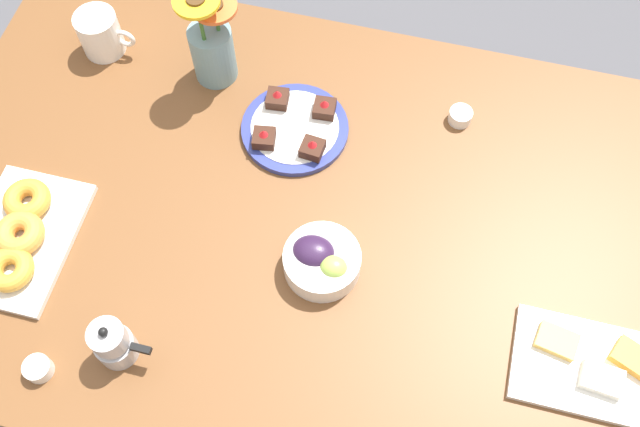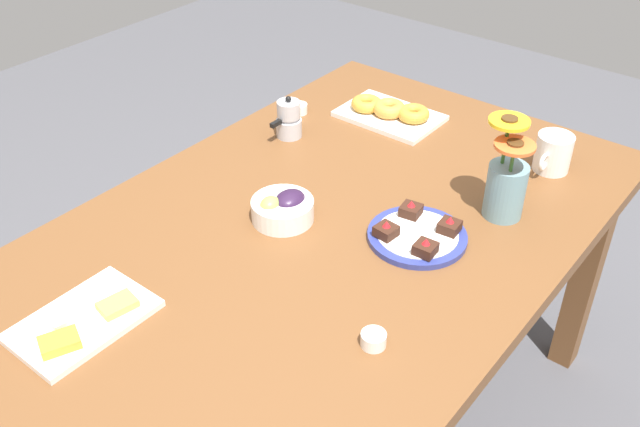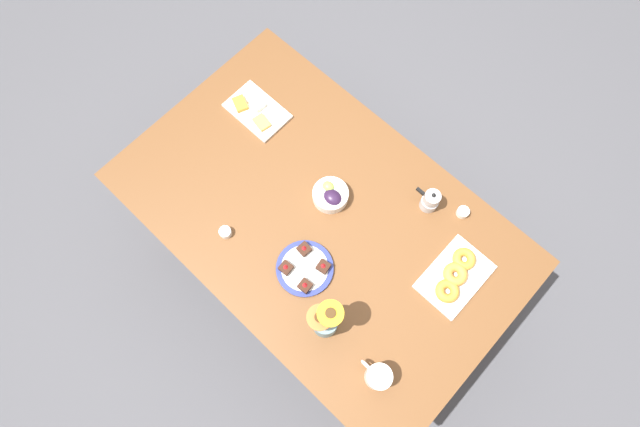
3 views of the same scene
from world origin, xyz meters
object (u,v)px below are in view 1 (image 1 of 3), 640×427
dining_table (320,242)px  jam_cup_berry (460,116)px  jam_cup_honey (38,368)px  dessert_plate (295,128)px  moka_pot (113,343)px  grape_bowl (321,260)px  croissant_platter (20,236)px  coffee_mug (100,33)px  cheese_platter (591,366)px  flower_vase (212,48)px

dining_table → jam_cup_berry: size_ratio=33.33×
jam_cup_berry → jam_cup_honey: bearing=-131.8°
jam_cup_honey → dessert_plate: size_ratio=0.22×
jam_cup_honey → jam_cup_berry: 0.94m
jam_cup_berry → moka_pot: bearing=-128.4°
grape_bowl → moka_pot: size_ratio=1.20×
jam_cup_honey → moka_pot: (0.12, 0.07, 0.03)m
croissant_platter → jam_cup_honey: 0.26m
coffee_mug → grape_bowl: coffee_mug is taller
coffee_mug → dessert_plate: (0.46, -0.11, -0.04)m
cheese_platter → moka_pot: size_ratio=2.18×
dining_table → jam_cup_berry: (0.22, 0.30, 0.10)m
coffee_mug → grape_bowl: 0.70m
coffee_mug → croissant_platter: coffee_mug is taller
flower_vase → dessert_plate: bearing=-27.0°
grape_bowl → cheese_platter: bearing=-8.2°
jam_cup_honey → moka_pot: moka_pot is taller
jam_cup_honey → flower_vase: bearing=81.8°
grape_bowl → flower_vase: (-0.33, 0.38, 0.05)m
coffee_mug → cheese_platter: bearing=-23.0°
coffee_mug → dessert_plate: coffee_mug is taller
coffee_mug → moka_pot: moka_pot is taller
grape_bowl → jam_cup_berry: size_ratio=2.98×
dining_table → croissant_platter: bearing=-162.2°
cheese_platter → croissant_platter: size_ratio=0.93×
jam_cup_honey → jam_cup_berry: (0.62, 0.70, 0.00)m
cheese_platter → croissant_platter: 1.06m
croissant_platter → grape_bowl: bearing=8.6°
coffee_mug → grape_bowl: size_ratio=0.88×
dining_table → dessert_plate: (-0.10, 0.19, 0.10)m
grape_bowl → dessert_plate: 0.31m
croissant_platter → dessert_plate: dessert_plate is taller
cheese_platter → dessert_plate: size_ratio=1.18×
croissant_platter → flower_vase: flower_vase is taller
grape_bowl → moka_pot: moka_pot is taller
dining_table → flower_vase: size_ratio=6.57×
croissant_platter → coffee_mug: bearing=92.8°
flower_vase → croissant_platter: bearing=-116.6°
dessert_plate → croissant_platter: bearing=-140.0°
jam_cup_berry → grape_bowl: bearing=-116.9°
cheese_platter → jam_cup_berry: 0.55m
grape_bowl → croissant_platter: bearing=-171.4°
croissant_platter → jam_cup_berry: (0.76, 0.47, -0.00)m
jam_cup_berry → dining_table: bearing=-126.4°
cheese_platter → jam_cup_berry: (-0.30, 0.46, 0.00)m
jam_cup_honey → coffee_mug: bearing=102.8°
coffee_mug → flower_vase: flower_vase is taller
moka_pot → jam_cup_honey: bearing=-151.5°
jam_cup_honey → flower_vase: 0.70m
dining_table → dessert_plate: 0.24m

